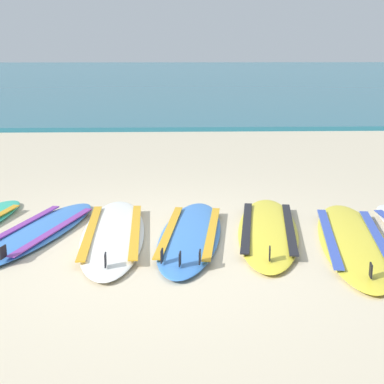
{
  "coord_description": "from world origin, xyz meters",
  "views": [
    {
      "loc": [
        0.17,
        -4.92,
        1.81
      ],
      "look_at": [
        0.38,
        1.24,
        0.25
      ],
      "focal_mm": 53.31,
      "sensor_mm": 36.0,
      "label": 1
    }
  ],
  "objects_px": {
    "surfboard_5": "(190,235)",
    "surfboard_7": "(353,240)",
    "surfboard_6": "(268,230)",
    "surfboard_3": "(37,232)",
    "surfboard_4": "(113,234)"
  },
  "relations": [
    {
      "from": "surfboard_5",
      "to": "surfboard_7",
      "type": "height_order",
      "value": "same"
    },
    {
      "from": "surfboard_6",
      "to": "surfboard_3",
      "type": "bearing_deg",
      "value": 179.8
    },
    {
      "from": "surfboard_4",
      "to": "surfboard_3",
      "type": "bearing_deg",
      "value": 174.28
    },
    {
      "from": "surfboard_3",
      "to": "surfboard_6",
      "type": "bearing_deg",
      "value": -0.2
    },
    {
      "from": "surfboard_5",
      "to": "surfboard_6",
      "type": "height_order",
      "value": "same"
    },
    {
      "from": "surfboard_7",
      "to": "surfboard_5",
      "type": "bearing_deg",
      "value": 171.57
    },
    {
      "from": "surfboard_4",
      "to": "surfboard_6",
      "type": "relative_size",
      "value": 1.01
    },
    {
      "from": "surfboard_3",
      "to": "surfboard_7",
      "type": "distance_m",
      "value": 3.09
    },
    {
      "from": "surfboard_6",
      "to": "surfboard_5",
      "type": "bearing_deg",
      "value": -171.33
    },
    {
      "from": "surfboard_5",
      "to": "surfboard_7",
      "type": "bearing_deg",
      "value": -8.43
    },
    {
      "from": "surfboard_3",
      "to": "surfboard_4",
      "type": "height_order",
      "value": "same"
    },
    {
      "from": "surfboard_7",
      "to": "surfboard_6",
      "type": "bearing_deg",
      "value": 155.34
    },
    {
      "from": "surfboard_3",
      "to": "surfboard_4",
      "type": "distance_m",
      "value": 0.77
    },
    {
      "from": "surfboard_4",
      "to": "surfboard_7",
      "type": "xyz_separation_m",
      "value": [
        2.3,
        -0.28,
        -0.0
      ]
    },
    {
      "from": "surfboard_3",
      "to": "surfboard_7",
      "type": "height_order",
      "value": "same"
    }
  ]
}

